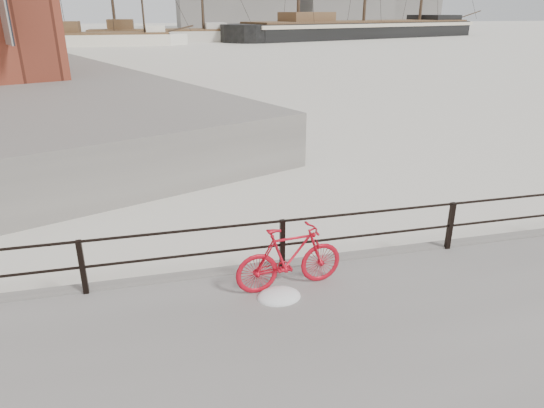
{
  "coord_description": "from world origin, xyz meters",
  "views": [
    {
      "loc": [
        -5.62,
        -7.9,
        4.89
      ],
      "look_at": [
        -3.29,
        1.5,
        1.0
      ],
      "focal_mm": 32.0,
      "sensor_mm": 36.0,
      "label": 1
    }
  ],
  "objects_px": {
    "bicycle": "(290,258)",
    "schooner_left": "(106,45)",
    "schooner_mid": "(161,42)",
    "barque_black": "(362,38)"
  },
  "relations": [
    {
      "from": "bicycle",
      "to": "schooner_left",
      "type": "distance_m",
      "value": 71.88
    },
    {
      "from": "barque_black",
      "to": "schooner_mid",
      "type": "relative_size",
      "value": 2.11
    },
    {
      "from": "schooner_mid",
      "to": "schooner_left",
      "type": "relative_size",
      "value": 1.23
    },
    {
      "from": "schooner_mid",
      "to": "schooner_left",
      "type": "height_order",
      "value": "schooner_mid"
    },
    {
      "from": "bicycle",
      "to": "schooner_left",
      "type": "bearing_deg",
      "value": 90.66
    },
    {
      "from": "bicycle",
      "to": "schooner_mid",
      "type": "distance_m",
      "value": 78.27
    },
    {
      "from": "schooner_mid",
      "to": "schooner_left",
      "type": "distance_m",
      "value": 10.63
    },
    {
      "from": "bicycle",
      "to": "schooner_mid",
      "type": "height_order",
      "value": "schooner_mid"
    },
    {
      "from": "bicycle",
      "to": "schooner_mid",
      "type": "bearing_deg",
      "value": 84.17
    },
    {
      "from": "bicycle",
      "to": "schooner_mid",
      "type": "xyz_separation_m",
      "value": [
        0.45,
        78.26,
        -0.93
      ]
    }
  ]
}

